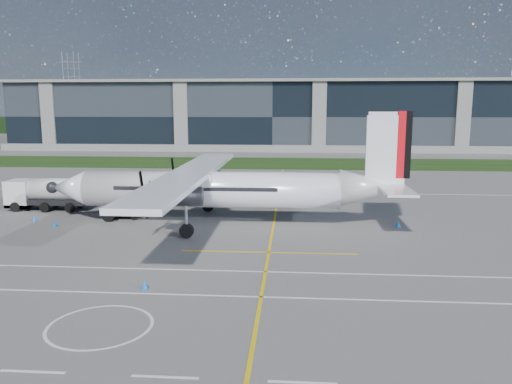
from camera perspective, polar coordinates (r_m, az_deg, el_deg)
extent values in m
plane|color=slate|center=(79.19, 0.94, 2.68)|extent=(400.00, 400.00, 0.00)
cube|color=#18350E|center=(87.12, 1.25, 3.34)|extent=(400.00, 18.00, 0.04)
cube|color=black|center=(118.57, 2.09, 8.65)|extent=(120.00, 20.00, 15.00)
cube|color=black|center=(178.65, 2.83, 7.57)|extent=(400.00, 6.00, 6.00)
cube|color=yellow|center=(49.45, 2.38, -1.61)|extent=(0.20, 70.00, 0.01)
cube|color=white|center=(26.72, -5.98, -11.67)|extent=(90.00, 0.15, 0.01)
imported|color=#F25907|center=(49.29, -14.94, -0.87)|extent=(0.64, 0.83, 1.88)
cone|color=blue|center=(57.52, -4.77, 0.22)|extent=(0.36, 0.36, 0.50)
cone|color=blue|center=(46.92, -24.04, -2.78)|extent=(0.36, 0.36, 0.50)
cone|color=blue|center=(28.04, -12.59, -10.27)|extent=(0.36, 0.36, 0.50)
cone|color=blue|center=(44.26, -22.00, -3.35)|extent=(0.36, 0.36, 0.50)
cone|color=blue|center=(42.47, 15.93, -3.54)|extent=(0.36, 0.36, 0.50)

